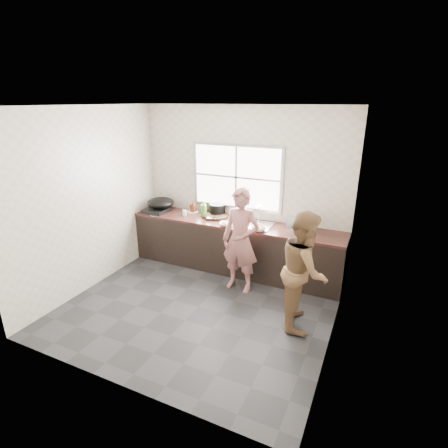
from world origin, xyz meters
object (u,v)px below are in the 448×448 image
at_px(wok, 161,203).
at_px(pot_lid_right, 197,212).
at_px(woman, 241,244).
at_px(dish_rack, 301,223).
at_px(bottle_brown_tall, 193,207).
at_px(cutting_board, 216,216).
at_px(glass_jar, 184,213).
at_px(burner, 156,210).
at_px(bottle_green, 204,209).
at_px(person_side, 304,270).
at_px(plate_food, 192,212).
at_px(bottle_brown_short, 205,209).
at_px(bowl_crabs, 259,229).
at_px(bowl_mince, 226,224).
at_px(pot_lid_left, 156,214).
at_px(black_pot, 217,209).
at_px(bowl_held, 257,225).

distance_m(wok, pot_lid_right, 0.68).
height_order(woman, dish_rack, woman).
bearing_deg(bottle_brown_tall, cutting_board, -9.22).
height_order(glass_jar, burner, glass_jar).
bearing_deg(pot_lid_right, bottle_green, -38.45).
height_order(person_side, plate_food, person_side).
relative_size(woman, bottle_green, 5.08).
relative_size(cutting_board, bottle_brown_short, 2.64).
bearing_deg(dish_rack, bottle_brown_short, 170.31).
height_order(bowl_crabs, pot_lid_right, bowl_crabs).
relative_size(woman, glass_jar, 15.14).
relative_size(plate_food, glass_jar, 2.19).
relative_size(bowl_mince, bowl_crabs, 1.12).
xyz_separation_m(person_side, glass_jar, (-2.32, 0.98, 0.15)).
height_order(pot_lid_left, pot_lid_right, same).
relative_size(bowl_crabs, burner, 0.47).
bearing_deg(black_pot, wok, -168.35).
xyz_separation_m(bowl_held, bottle_brown_tall, (-1.29, 0.24, 0.07)).
bearing_deg(bowl_mince, burner, 174.78).
distance_m(bowl_held, pot_lid_right, 1.28).
bearing_deg(burner, glass_jar, 2.95).
distance_m(bowl_crabs, pot_lid_left, 1.91).
relative_size(person_side, bowl_mince, 7.38).
bearing_deg(bowl_crabs, bowl_mince, 180.00).
bearing_deg(burner, pot_lid_right, 24.92).
height_order(bowl_crabs, burner, burner).
distance_m(plate_food, dish_rack, 2.01).
bearing_deg(pot_lid_right, plate_food, -146.08).
bearing_deg(dish_rack, bowl_mince, -171.82).
bearing_deg(bottle_green, pot_lid_right, 141.55).
relative_size(black_pot, dish_rack, 0.69).
relative_size(person_side, dish_rack, 3.80).
distance_m(bottle_green, glass_jar, 0.36).
height_order(person_side, bottle_brown_tall, person_side).
height_order(burner, pot_lid_right, burner).
xyz_separation_m(bottle_brown_tall, pot_lid_right, (0.04, 0.05, -0.09)).
relative_size(bowl_mince, bottle_brown_tall, 1.07).
height_order(person_side, cutting_board, person_side).
bearing_deg(bowl_mince, woman, -40.98).
bearing_deg(burner, pot_lid_left, -58.64).
bearing_deg(bottle_brown_tall, plate_food, 170.30).
distance_m(woman, bottle_brown_short, 1.30).
xyz_separation_m(glass_jar, burner, (-0.57, -0.03, -0.02)).
xyz_separation_m(person_side, plate_food, (-2.29, 1.22, 0.11)).
relative_size(person_side, bottle_brown_short, 9.66).
relative_size(person_side, pot_lid_right, 6.52).
xyz_separation_m(woman, black_pot, (-0.76, 0.78, 0.22)).
height_order(black_pot, wok, wok).
bearing_deg(black_pot, pot_lid_right, 180.00).
bearing_deg(dish_rack, bowl_crabs, -162.57).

